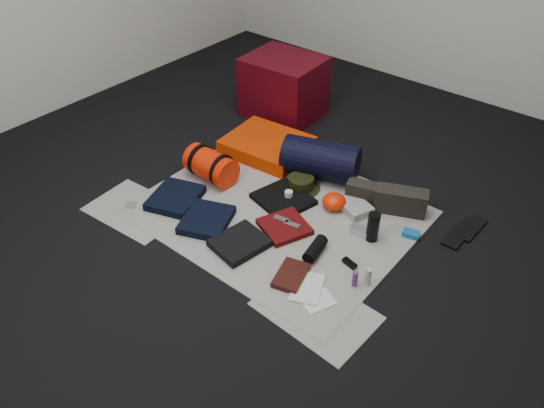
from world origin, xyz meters
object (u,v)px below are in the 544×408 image
Objects in this scene: red_cabinet at (284,87)px; sleeping_pad at (267,145)px; navy_duffel at (320,160)px; paperback_book at (291,275)px; stuff_sack at (211,166)px; water_bottle at (373,227)px; compact_camera at (360,230)px.

red_cabinet reaches higher than sleeping_pad.
navy_duffel is 0.99m from paperback_book.
stuff_sack is 1.16m from water_bottle.
stuff_sack is at bearing -156.69° from navy_duffel.
red_cabinet is 2.55× the size of paperback_book.
paperback_book is at bearing -22.03° from stuff_sack.
stuff_sack reaches higher than sleeping_pad.
water_bottle is at bearing -17.87° from sleeping_pad.
stuff_sack is 1.06m from paperback_book.
compact_camera is (0.53, -0.34, -0.11)m from navy_duffel.
water_bottle is at bearing -5.01° from compact_camera.
paperback_book is at bearing -44.61° from sleeping_pad.
red_cabinet is 0.92m from navy_duffel.
sleeping_pad reaches higher than compact_camera.
stuff_sack is 1.89× the size of water_bottle.
red_cabinet is 1.05m from stuff_sack.
red_cabinet is 0.62m from sleeping_pad.
sleeping_pad is at bearing 162.13° from water_bottle.
sleeping_pad is at bearing 81.22° from stuff_sack.
sleeping_pad is 3.12× the size of water_bottle.
navy_duffel is 2.73× the size of water_bottle.
sleeping_pad is 2.55× the size of paperback_book.
stuff_sack is at bearing -178.18° from compact_camera.
compact_camera is at bearing -37.79° from red_cabinet.
paperback_book is (0.43, -0.88, -0.11)m from navy_duffel.
water_bottle is at bearing -36.17° from red_cabinet.
paperback_book is at bearing -105.91° from compact_camera.
water_bottle reaches higher than compact_camera.
compact_camera is 0.51× the size of paperback_book.
red_cabinet reaches higher than paperback_book.
stuff_sack reaches higher than compact_camera.
red_cabinet is 1.00× the size of sleeping_pad.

